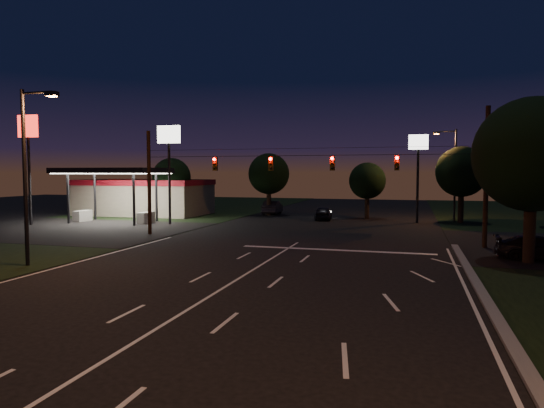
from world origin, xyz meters
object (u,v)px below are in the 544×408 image
(utility_pole_right, at_px, (484,248))
(car_oncoming_a, at_px, (323,213))
(tree_right_near, at_px, (532,156))
(car_cross, at_px, (539,248))
(car_oncoming_b, at_px, (272,207))

(utility_pole_right, relative_size, car_oncoming_a, 2.26)
(tree_right_near, height_order, car_cross, tree_right_near)
(utility_pole_right, distance_m, car_oncoming_b, 28.75)
(car_oncoming_b, xyz_separation_m, car_cross, (22.31, -24.42, -0.11))
(utility_pole_right, bearing_deg, tree_right_near, -72.47)
(car_oncoming_a, relative_size, car_cross, 0.87)
(car_oncoming_a, height_order, car_cross, car_oncoming_a)
(tree_right_near, distance_m, car_oncoming_a, 25.53)
(car_oncoming_b, distance_m, car_cross, 33.08)
(utility_pole_right, height_order, car_cross, utility_pole_right)
(utility_pole_right, relative_size, car_cross, 1.97)
(tree_right_near, relative_size, car_oncoming_b, 1.87)
(tree_right_near, distance_m, car_oncoming_b, 33.70)
(car_oncoming_b, bearing_deg, tree_right_near, 125.60)
(tree_right_near, height_order, car_oncoming_b, tree_right_near)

